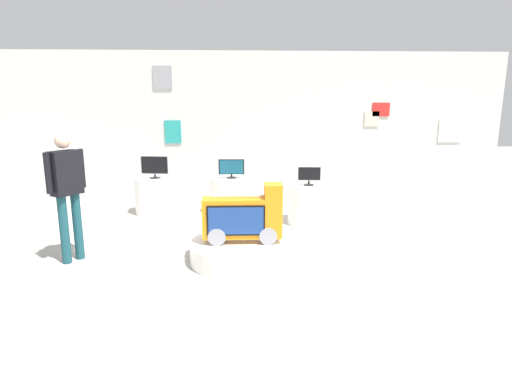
% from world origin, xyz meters
% --- Properties ---
extents(ground_plane, '(30.00, 30.00, 0.00)m').
position_xyz_m(ground_plane, '(0.00, 0.00, 0.00)').
color(ground_plane, '#B2ADA3').
extents(back_wall_display, '(11.67, 0.13, 3.25)m').
position_xyz_m(back_wall_display, '(0.01, 4.30, 1.63)').
color(back_wall_display, silver).
rests_on(back_wall_display, ground).
extents(main_display_pedestal, '(1.43, 1.43, 0.28)m').
position_xyz_m(main_display_pedestal, '(-0.17, 0.23, 0.14)').
color(main_display_pedestal, white).
rests_on(main_display_pedestal, ground).
extents(novelty_firetruck_tv, '(1.07, 0.35, 0.80)m').
position_xyz_m(novelty_firetruck_tv, '(-0.15, 0.22, 0.60)').
color(novelty_firetruck_tv, gray).
rests_on(novelty_firetruck_tv, main_display_pedestal).
extents(display_pedestal_left_rear, '(0.87, 0.87, 0.70)m').
position_xyz_m(display_pedestal_left_rear, '(-0.36, 2.79, 0.35)').
color(display_pedestal_left_rear, white).
rests_on(display_pedestal_left_rear, ground).
extents(tv_on_left_rear, '(0.50, 0.19, 0.37)m').
position_xyz_m(tv_on_left_rear, '(-0.36, 2.78, 0.90)').
color(tv_on_left_rear, black).
rests_on(tv_on_left_rear, display_pedestal_left_rear).
extents(display_pedestal_center_rear, '(0.73, 0.73, 0.70)m').
position_xyz_m(display_pedestal_center_rear, '(1.03, 2.00, 0.35)').
color(display_pedestal_center_rear, white).
rests_on(display_pedestal_center_rear, ground).
extents(tv_on_center_rear, '(0.42, 0.18, 0.34)m').
position_xyz_m(tv_on_center_rear, '(1.03, 1.99, 0.89)').
color(tv_on_center_rear, black).
rests_on(tv_on_center_rear, display_pedestal_center_rear).
extents(display_pedestal_right_rear, '(0.81, 0.81, 0.70)m').
position_xyz_m(display_pedestal_right_rear, '(-1.85, 2.83, 0.35)').
color(display_pedestal_right_rear, white).
rests_on(display_pedestal_right_rear, ground).
extents(tv_on_right_rear, '(0.56, 0.20, 0.44)m').
position_xyz_m(tv_on_right_rear, '(-1.85, 2.83, 0.94)').
color(tv_on_right_rear, black).
rests_on(tv_on_right_rear, display_pedestal_right_rear).
extents(shopper_browsing_near_truck, '(0.38, 0.47, 1.75)m').
position_xyz_m(shopper_browsing_near_truck, '(-2.50, 0.32, 1.03)').
color(shopper_browsing_near_truck, '#194751').
rests_on(shopper_browsing_near_truck, ground).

